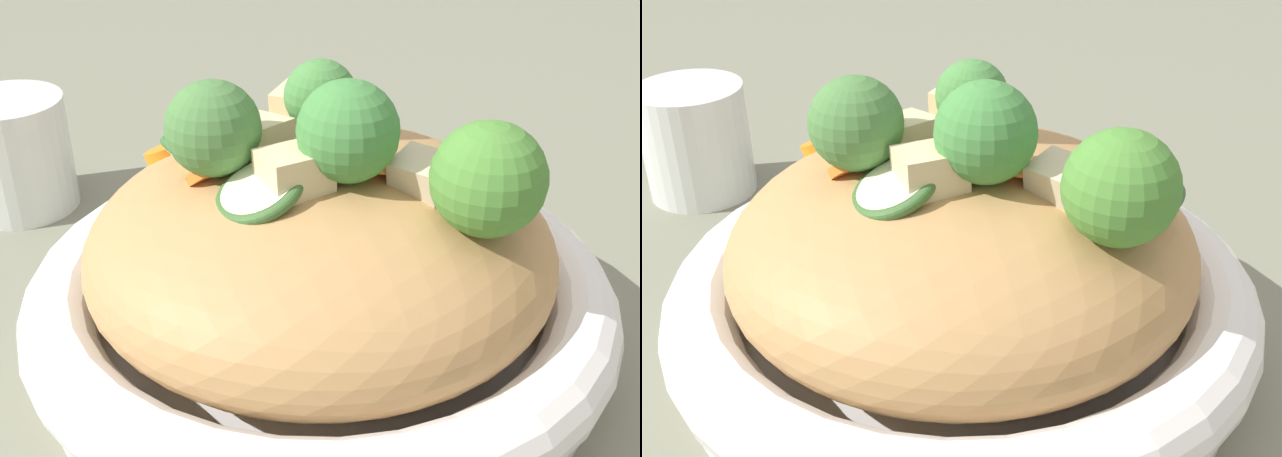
# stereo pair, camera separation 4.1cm
# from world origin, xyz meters

# --- Properties ---
(ground_plane) EXTENTS (3.00, 3.00, 0.00)m
(ground_plane) POSITION_xyz_m (0.00, 0.00, 0.00)
(ground_plane) COLOR slate
(serving_bowl) EXTENTS (0.31, 0.31, 0.06)m
(serving_bowl) POSITION_xyz_m (0.00, 0.00, 0.03)
(serving_bowl) COLOR white
(serving_bowl) RESTS_ON ground_plane
(noodle_heap) EXTENTS (0.24, 0.24, 0.10)m
(noodle_heap) POSITION_xyz_m (-0.00, -0.00, 0.07)
(noodle_heap) COLOR tan
(noodle_heap) RESTS_ON serving_bowl
(broccoli_florets) EXTENTS (0.14, 0.17, 0.07)m
(broccoli_florets) POSITION_xyz_m (-0.00, 0.02, 0.13)
(broccoli_florets) COLOR #94B468
(broccoli_florets) RESTS_ON serving_bowl
(carrot_coins) EXTENTS (0.14, 0.15, 0.03)m
(carrot_coins) POSITION_xyz_m (-0.01, -0.03, 0.11)
(carrot_coins) COLOR orange
(carrot_coins) RESTS_ON serving_bowl
(zucchini_slices) EXTENTS (0.15, 0.16, 0.04)m
(zucchini_slices) POSITION_xyz_m (0.00, 0.01, 0.11)
(zucchini_slices) COLOR beige
(zucchini_slices) RESTS_ON serving_bowl
(chicken_chunks) EXTENTS (0.12, 0.16, 0.05)m
(chicken_chunks) POSITION_xyz_m (-0.02, -0.03, 0.11)
(chicken_chunks) COLOR beige
(chicken_chunks) RESTS_ON serving_bowl
(drinking_glass) EXTENTS (0.08, 0.08, 0.08)m
(drinking_glass) POSITION_xyz_m (0.07, -0.26, 0.04)
(drinking_glass) COLOR silver
(drinking_glass) RESTS_ON ground_plane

